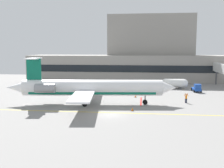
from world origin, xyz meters
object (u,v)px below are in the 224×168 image
at_px(baggage_tug, 36,88).
at_px(marshaller, 186,98).
at_px(regional_jet, 90,88).
at_px(fuel_tank, 175,83).
at_px(pushback_tractor, 197,88).

height_order(baggage_tug, marshaller, marshaller).
bearing_deg(regional_jet, marshaller, 11.13).
relative_size(regional_jet, fuel_tank, 4.65).
height_order(fuel_tank, marshaller, fuel_tank).
relative_size(regional_jet, baggage_tug, 8.28).
height_order(regional_jet, baggage_tug, regional_jet).
xyz_separation_m(pushback_tractor, fuel_tank, (-4.61, 4.61, 0.53)).
xyz_separation_m(regional_jet, baggage_tug, (-15.79, 13.65, -2.22)).
distance_m(pushback_tractor, fuel_tank, 6.54).
bearing_deg(baggage_tug, pushback_tractor, 4.92).
height_order(regional_jet, pushback_tractor, regional_jet).
height_order(baggage_tug, pushback_tractor, pushback_tractor).
relative_size(baggage_tug, pushback_tractor, 1.00).
bearing_deg(marshaller, regional_jet, -168.87).
relative_size(fuel_tank, marshaller, 3.51).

